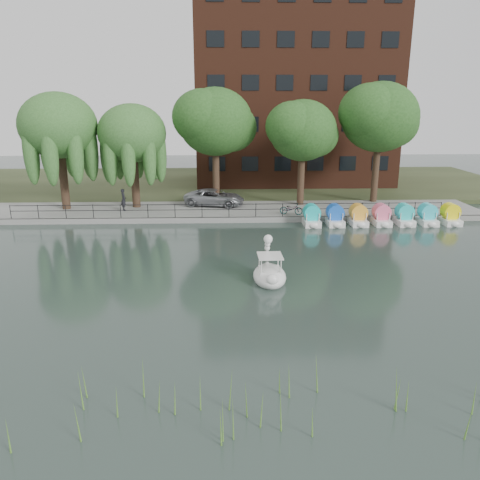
{
  "coord_description": "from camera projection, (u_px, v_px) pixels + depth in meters",
  "views": [
    {
      "loc": [
        -0.36,
        -20.68,
        8.56
      ],
      "look_at": [
        0.5,
        4.0,
        1.3
      ],
      "focal_mm": 35.0,
      "sensor_mm": 36.0,
      "label": 1
    }
  ],
  "objects": [
    {
      "name": "promenade",
      "position": [
        229.0,
        211.0,
        37.54
      ],
      "size": [
        40.0,
        6.0,
        0.4
      ],
      "primitive_type": "cube",
      "color": "gray",
      "rests_on": "ground_plane"
    },
    {
      "name": "broadleaf_far",
      "position": [
        380.0,
        118.0,
        38.33
      ],
      "size": [
        6.3,
        6.3,
        9.71
      ],
      "color": "#473323",
      "rests_on": "promenade"
    },
    {
      "name": "kerb",
      "position": [
        229.0,
        220.0,
        34.72
      ],
      "size": [
        40.0,
        0.25,
        0.4
      ],
      "primitive_type": "cube",
      "color": "gray",
      "rests_on": "ground_plane"
    },
    {
      "name": "willow_mid",
      "position": [
        132.0,
        134.0,
        36.55
      ],
      "size": [
        5.32,
        5.32,
        8.15
      ],
      "color": "#473323",
      "rests_on": "promenade"
    },
    {
      "name": "pedal_boat_row",
      "position": [
        381.0,
        217.0,
        33.99
      ],
      "size": [
        11.35,
        1.7,
        1.4
      ],
      "color": "white",
      "rests_on": "ground_plane"
    },
    {
      "name": "swan_boat",
      "position": [
        269.0,
        272.0,
        23.21
      ],
      "size": [
        1.68,
        2.71,
        2.19
      ],
      "rotation": [
        0.0,
        0.0,
        0.02
      ],
      "color": "white",
      "rests_on": "ground_plane"
    },
    {
      "name": "reed_bank",
      "position": [
        310.0,
        400.0,
        13.05
      ],
      "size": [
        24.0,
        2.4,
        1.2
      ],
      "color": "#669938",
      "rests_on": "ground_plane"
    },
    {
      "name": "railing",
      "position": [
        229.0,
        207.0,
        34.64
      ],
      "size": [
        32.0,
        0.05,
        1.0
      ],
      "color": "black",
      "rests_on": "promenade"
    },
    {
      "name": "ground_plane",
      "position": [
        232.0,
        290.0,
        22.26
      ],
      "size": [
        120.0,
        120.0,
        0.0
      ],
      "primitive_type": "plane",
      "color": "#3E4F48"
    },
    {
      "name": "apartment_building",
      "position": [
        294.0,
        95.0,
        48.59
      ],
      "size": [
        20.0,
        10.07,
        18.0
      ],
      "color": "#4C1E16",
      "rests_on": "land_strip"
    },
    {
      "name": "broadleaf_center",
      "position": [
        215.0,
        122.0,
        37.49
      ],
      "size": [
        6.0,
        6.0,
        9.25
      ],
      "color": "#473323",
      "rests_on": "promenade"
    },
    {
      "name": "land_strip",
      "position": [
        227.0,
        183.0,
        50.97
      ],
      "size": [
        60.0,
        22.0,
        0.36
      ],
      "primitive_type": "cube",
      "color": "#47512D",
      "rests_on": "ground_plane"
    },
    {
      "name": "willow_left",
      "position": [
        58.0,
        126.0,
        35.71
      ],
      "size": [
        5.88,
        5.88,
        9.01
      ],
      "color": "#473323",
      "rests_on": "promenade"
    },
    {
      "name": "broadleaf_right",
      "position": [
        303.0,
        131.0,
        37.44
      ],
      "size": [
        5.4,
        5.4,
        8.32
      ],
      "color": "#473323",
      "rests_on": "promenade"
    },
    {
      "name": "pedestrian",
      "position": [
        123.0,
        198.0,
        36.6
      ],
      "size": [
        0.73,
        0.85,
        1.98
      ],
      "primitive_type": "imported",
      "rotation": [
        0.0,
        0.0,
        1.99
      ],
      "color": "black",
      "rests_on": "promenade"
    },
    {
      "name": "bicycle",
      "position": [
        291.0,
        208.0,
        35.4
      ],
      "size": [
        0.99,
        1.81,
        1.0
      ],
      "primitive_type": "imported",
      "rotation": [
        0.0,
        0.0,
        1.33
      ],
      "color": "gray",
      "rests_on": "promenade"
    },
    {
      "name": "minivan",
      "position": [
        214.0,
        196.0,
        38.43
      ],
      "size": [
        3.66,
        6.01,
        1.56
      ],
      "primitive_type": "imported",
      "rotation": [
        0.0,
        0.0,
        1.37
      ],
      "color": "gray",
      "rests_on": "promenade"
    }
  ]
}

